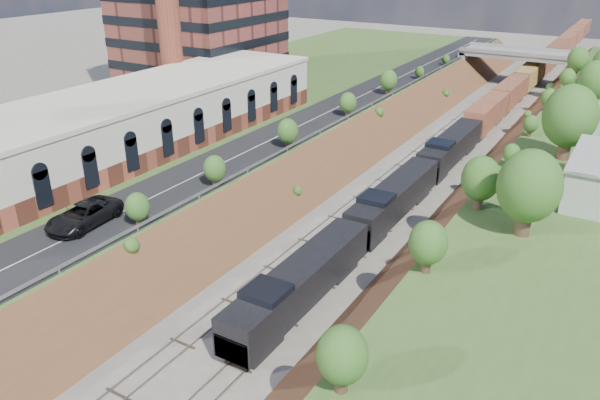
{
  "coord_description": "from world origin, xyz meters",
  "views": [
    {
      "loc": [
        23.47,
        -7.78,
        27.86
      ],
      "look_at": [
        -1.76,
        34.6,
        6.0
      ],
      "focal_mm": 35.0,
      "sensor_mm": 36.0,
      "label": 1
    }
  ],
  "objects": [
    {
      "name": "platform_left",
      "position": [
        -33.0,
        60.0,
        2.5
      ],
      "size": [
        44.0,
        180.0,
        5.0
      ],
      "primitive_type": "cube",
      "color": "#385B25",
      "rests_on": "ground"
    },
    {
      "name": "road",
      "position": [
        -15.5,
        60.0,
        5.05
      ],
      "size": [
        8.0,
        180.0,
        0.1
      ],
      "primitive_type": "cube",
      "color": "black",
      "rests_on": "platform_left"
    },
    {
      "name": "embankment_left",
      "position": [
        -11.0,
        60.0,
        0.0
      ],
      "size": [
        10.0,
        180.0,
        10.0
      ],
      "primitive_type": "cube",
      "rotation": [
        0.0,
        0.79,
        0.0
      ],
      "color": "brown",
      "rests_on": "ground"
    },
    {
      "name": "suv",
      "position": [
        -16.22,
        22.06,
        6.09
      ],
      "size": [
        3.89,
        7.4,
        1.98
      ],
      "primitive_type": "imported",
      "rotation": [
        0.0,
        0.0,
        0.09
      ],
      "color": "black",
      "rests_on": "road"
    },
    {
      "name": "tree_left_crest",
      "position": [
        -11.8,
        20.0,
        7.04
      ],
      "size": [
        2.45,
        2.45,
        3.55
      ],
      "color": "#473323",
      "rests_on": "platform_left"
    },
    {
      "name": "overpass",
      "position": [
        0.0,
        122.0,
        4.92
      ],
      "size": [
        24.5,
        8.3,
        7.4
      ],
      "color": "gray",
      "rests_on": "ground"
    },
    {
      "name": "commercial_building",
      "position": [
        -28.0,
        38.0,
        8.51
      ],
      "size": [
        14.3,
        62.3,
        7.0
      ],
      "color": "brown",
      "rests_on": "platform_left"
    },
    {
      "name": "guardrail",
      "position": [
        -11.4,
        59.8,
        5.55
      ],
      "size": [
        0.1,
        171.0,
        0.7
      ],
      "color": "#99999E",
      "rests_on": "platform_left"
    },
    {
      "name": "embankment_right",
      "position": [
        11.0,
        60.0,
        0.0
      ],
      "size": [
        10.0,
        180.0,
        10.0
      ],
      "primitive_type": "cube",
      "rotation": [
        0.0,
        0.79,
        0.0
      ],
      "color": "brown",
      "rests_on": "ground"
    },
    {
      "name": "tree_right_large",
      "position": [
        17.0,
        40.0,
        9.38
      ],
      "size": [
        5.25,
        5.25,
        7.61
      ],
      "color": "#473323",
      "rests_on": "platform_right"
    },
    {
      "name": "rail_right_track",
      "position": [
        2.6,
        60.0,
        0.09
      ],
      "size": [
        1.58,
        180.0,
        0.18
      ],
      "primitive_type": "cube",
      "color": "gray",
      "rests_on": "ground"
    },
    {
      "name": "rail_left_track",
      "position": [
        -2.6,
        60.0,
        0.09
      ],
      "size": [
        1.58,
        180.0,
        0.18
      ],
      "primitive_type": "cube",
      "color": "gray",
      "rests_on": "ground"
    },
    {
      "name": "freight_train",
      "position": [
        2.6,
        118.07,
        2.7
      ],
      "size": [
        3.16,
        194.03,
        4.69
      ],
      "color": "black",
      "rests_on": "ground"
    }
  ]
}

